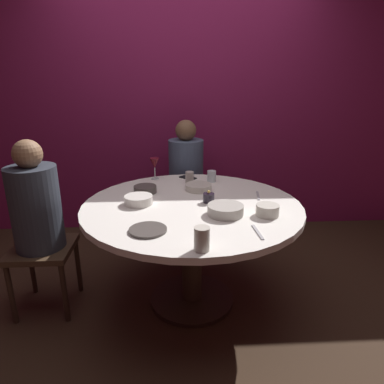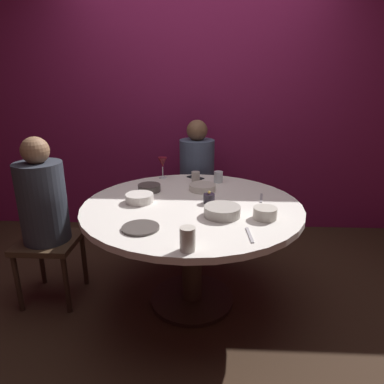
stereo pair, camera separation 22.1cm
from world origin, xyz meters
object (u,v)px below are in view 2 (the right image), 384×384
at_px(seated_diner_back, 197,170).
at_px(bowl_salad_center, 149,188).
at_px(dining_table, 192,223).
at_px(cup_by_right_diner, 196,177).
at_px(candle_holder, 209,198).
at_px(wine_glass, 162,163).
at_px(seated_diner_left, 43,204).
at_px(bowl_sauce_side, 202,187).
at_px(bowl_serving_large, 139,198).
at_px(bowl_small_white, 222,211).
at_px(dinner_plate, 141,228).
at_px(cup_by_left_diner, 188,239).
at_px(cup_near_candle, 218,177).
at_px(cell_phone, 196,178).
at_px(bowl_rice_portion, 265,213).

relative_size(seated_diner_back, bowl_salad_center, 7.27).
relative_size(dining_table, cup_by_right_diner, 15.41).
relative_size(candle_holder, wine_glass, 0.48).
height_order(seated_diner_left, bowl_sauce_side, seated_diner_left).
xyz_separation_m(bowl_serving_large, bowl_small_white, (0.54, -0.22, 0.00)).
bearing_deg(bowl_salad_center, dinner_plate, -84.61).
distance_m(seated_diner_left, cup_by_left_diner, 1.21).
xyz_separation_m(dining_table, seated_diner_left, (-1.01, 0.00, 0.12)).
distance_m(bowl_small_white, cup_near_candle, 0.70).
height_order(cell_phone, bowl_rice_portion, bowl_rice_portion).
bearing_deg(cup_by_right_diner, cup_near_candle, 10.93).
bearing_deg(seated_diner_back, cup_near_candle, 21.82).
xyz_separation_m(bowl_serving_large, cup_by_right_diner, (0.36, 0.45, 0.02)).
distance_m(dinner_plate, bowl_sauce_side, 0.77).
bearing_deg(bowl_rice_portion, cup_by_left_diner, -136.40).
distance_m(cell_phone, bowl_salad_center, 0.49).
bearing_deg(bowl_small_white, dinner_plate, -155.43).
relative_size(bowl_small_white, bowl_rice_portion, 1.58).
xyz_separation_m(dinner_plate, bowl_salad_center, (-0.06, 0.66, 0.02)).
bearing_deg(cell_phone, dinner_plate, 29.25).
bearing_deg(bowl_serving_large, seated_diner_back, 69.68).
bearing_deg(cell_phone, cup_by_left_diner, 44.22).
bearing_deg(bowl_serving_large, bowl_salad_center, 83.70).
xyz_separation_m(wine_glass, bowl_rice_portion, (0.71, -0.83, -0.09)).
bearing_deg(dining_table, dinner_plate, -122.48).
distance_m(bowl_sauce_side, bowl_rice_portion, 0.64).
bearing_deg(bowl_small_white, cell_phone, 103.15).
xyz_separation_m(candle_holder, cup_by_left_diner, (-0.10, -0.66, 0.03)).
distance_m(dining_table, seated_diner_left, 1.02).
distance_m(bowl_serving_large, bowl_sauce_side, 0.50).
height_order(candle_holder, cup_near_candle, cup_near_candle).
bearing_deg(seated_diner_left, dining_table, 0.00).
distance_m(candle_holder, bowl_small_white, 0.23).
bearing_deg(seated_diner_left, cup_by_right_diner, 24.27).
distance_m(wine_glass, cup_by_left_diner, 1.27).
bearing_deg(bowl_sauce_side, dining_table, -102.78).
distance_m(wine_glass, cell_phone, 0.30).
bearing_deg(seated_diner_left, wine_glass, 38.57).
distance_m(wine_glass, bowl_rice_portion, 1.10).
relative_size(seated_diner_left, dinner_plate, 5.74).
distance_m(cup_near_candle, cup_by_left_diner, 1.16).
relative_size(seated_diner_left, bowl_rice_portion, 8.58).
height_order(bowl_small_white, bowl_sauce_side, bowl_small_white).
bearing_deg(seated_diner_back, cell_phone, 0.30).
relative_size(wine_glass, cup_by_left_diner, 1.47).
height_order(dining_table, wine_glass, wine_glass).
bearing_deg(cell_phone, cup_by_right_diner, 45.86).
relative_size(cup_by_left_diner, cup_by_right_diner, 1.27).
bearing_deg(cup_by_right_diner, dining_table, -90.86).
bearing_deg(cell_phone, candle_holder, 54.48).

